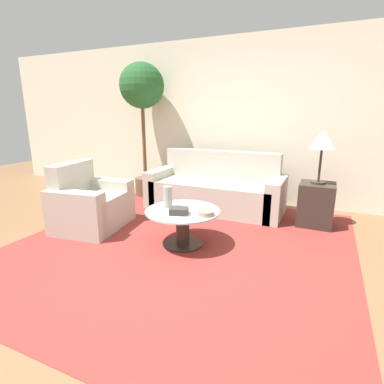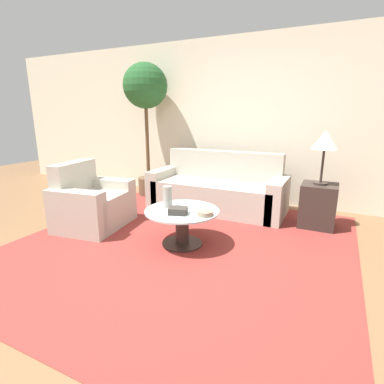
{
  "view_description": "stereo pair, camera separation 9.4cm",
  "coord_description": "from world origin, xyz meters",
  "px_view_note": "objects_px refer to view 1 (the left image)",
  "views": [
    {
      "loc": [
        1.35,
        -2.19,
        1.43
      ],
      "look_at": [
        -0.02,
        0.85,
        0.55
      ],
      "focal_mm": 28.0,
      "sensor_mm": 36.0,
      "label": 1
    },
    {
      "loc": [
        1.44,
        -2.15,
        1.43
      ],
      "look_at": [
        -0.02,
        0.85,
        0.55
      ],
      "focal_mm": 28.0,
      "sensor_mm": 36.0,
      "label": 2
    }
  ],
  "objects_px": {
    "armchair": "(89,206)",
    "potted_plant": "(142,97)",
    "vase": "(168,197)",
    "table_lamp": "(323,141)",
    "bowl": "(206,213)",
    "sofa_main": "(216,190)",
    "coffee_table": "(183,222)",
    "book_stack": "(179,211)"
  },
  "relations": [
    {
      "from": "table_lamp",
      "to": "bowl",
      "type": "height_order",
      "value": "table_lamp"
    },
    {
      "from": "bowl",
      "to": "coffee_table",
      "type": "bearing_deg",
      "value": 169.35
    },
    {
      "from": "book_stack",
      "to": "coffee_table",
      "type": "bearing_deg",
      "value": 83.02
    },
    {
      "from": "sofa_main",
      "to": "coffee_table",
      "type": "distance_m",
      "value": 1.42
    },
    {
      "from": "sofa_main",
      "to": "vase",
      "type": "xyz_separation_m",
      "value": [
        -0.07,
        -1.39,
        0.24
      ]
    },
    {
      "from": "armchair",
      "to": "vase",
      "type": "height_order",
      "value": "armchair"
    },
    {
      "from": "sofa_main",
      "to": "coffee_table",
      "type": "bearing_deg",
      "value": -85.01
    },
    {
      "from": "potted_plant",
      "to": "sofa_main",
      "type": "bearing_deg",
      "value": -8.82
    },
    {
      "from": "armchair",
      "to": "table_lamp",
      "type": "xyz_separation_m",
      "value": [
        2.65,
        1.27,
        0.82
      ]
    },
    {
      "from": "coffee_table",
      "to": "table_lamp",
      "type": "relative_size",
      "value": 1.22
    },
    {
      "from": "vase",
      "to": "coffee_table",
      "type": "bearing_deg",
      "value": -6.78
    },
    {
      "from": "potted_plant",
      "to": "table_lamp",
      "type": "bearing_deg",
      "value": -7.28
    },
    {
      "from": "table_lamp",
      "to": "bowl",
      "type": "xyz_separation_m",
      "value": [
        -1.01,
        -1.32,
        -0.67
      ]
    },
    {
      "from": "sofa_main",
      "to": "potted_plant",
      "type": "distance_m",
      "value": 2.01
    },
    {
      "from": "table_lamp",
      "to": "book_stack",
      "type": "bearing_deg",
      "value": -132.38
    },
    {
      "from": "table_lamp",
      "to": "book_stack",
      "type": "height_order",
      "value": "table_lamp"
    },
    {
      "from": "potted_plant",
      "to": "bowl",
      "type": "height_order",
      "value": "potted_plant"
    },
    {
      "from": "coffee_table",
      "to": "bowl",
      "type": "height_order",
      "value": "bowl"
    },
    {
      "from": "table_lamp",
      "to": "vase",
      "type": "xyz_separation_m",
      "value": [
        -1.5,
        -1.25,
        -0.57
      ]
    },
    {
      "from": "armchair",
      "to": "bowl",
      "type": "bearing_deg",
      "value": -100.08
    },
    {
      "from": "potted_plant",
      "to": "book_stack",
      "type": "relative_size",
      "value": 10.03
    },
    {
      "from": "potted_plant",
      "to": "book_stack",
      "type": "height_order",
      "value": "potted_plant"
    },
    {
      "from": "sofa_main",
      "to": "bowl",
      "type": "xyz_separation_m",
      "value": [
        0.42,
        -1.47,
        0.15
      ]
    },
    {
      "from": "sofa_main",
      "to": "coffee_table",
      "type": "relative_size",
      "value": 2.48
    },
    {
      "from": "armchair",
      "to": "coffee_table",
      "type": "distance_m",
      "value": 1.34
    },
    {
      "from": "armchair",
      "to": "potted_plant",
      "type": "xyz_separation_m",
      "value": [
        -0.2,
        1.63,
        1.42
      ]
    },
    {
      "from": "armchair",
      "to": "vase",
      "type": "xyz_separation_m",
      "value": [
        1.15,
        0.02,
        0.25
      ]
    },
    {
      "from": "table_lamp",
      "to": "coffee_table",
      "type": "bearing_deg",
      "value": -135.92
    },
    {
      "from": "coffee_table",
      "to": "book_stack",
      "type": "distance_m",
      "value": 0.23
    },
    {
      "from": "vase",
      "to": "book_stack",
      "type": "relative_size",
      "value": 1.08
    },
    {
      "from": "sofa_main",
      "to": "book_stack",
      "type": "distance_m",
      "value": 1.57
    },
    {
      "from": "potted_plant",
      "to": "bowl",
      "type": "bearing_deg",
      "value": -42.58
    },
    {
      "from": "table_lamp",
      "to": "bowl",
      "type": "distance_m",
      "value": 1.8
    },
    {
      "from": "vase",
      "to": "sofa_main",
      "type": "bearing_deg",
      "value": 87.08
    },
    {
      "from": "coffee_table",
      "to": "potted_plant",
      "type": "height_order",
      "value": "potted_plant"
    },
    {
      "from": "potted_plant",
      "to": "book_stack",
      "type": "xyz_separation_m",
      "value": [
        1.57,
        -1.77,
        -1.26
      ]
    },
    {
      "from": "coffee_table",
      "to": "potted_plant",
      "type": "xyz_separation_m",
      "value": [
        -1.54,
        1.63,
        1.44
      ]
    },
    {
      "from": "sofa_main",
      "to": "bowl",
      "type": "height_order",
      "value": "sofa_main"
    },
    {
      "from": "sofa_main",
      "to": "book_stack",
      "type": "xyz_separation_m",
      "value": [
        0.15,
        -1.55,
        0.16
      ]
    },
    {
      "from": "coffee_table",
      "to": "vase",
      "type": "xyz_separation_m",
      "value": [
        -0.19,
        0.02,
        0.26
      ]
    },
    {
      "from": "table_lamp",
      "to": "bowl",
      "type": "relative_size",
      "value": 4.13
    },
    {
      "from": "armchair",
      "to": "bowl",
      "type": "relative_size",
      "value": 6.12
    }
  ]
}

